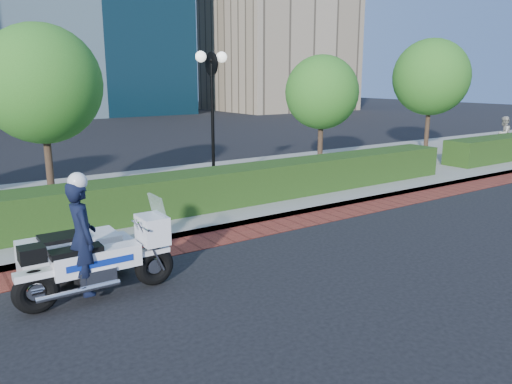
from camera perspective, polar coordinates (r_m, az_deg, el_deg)
ground at (r=10.93m, az=4.19°, el=-6.40°), size 120.00×120.00×0.00m
brick_strip at (r=12.07m, az=-0.25°, el=-4.43°), size 60.00×1.00×0.01m
sidewalk at (r=15.86m, az=-9.39°, el=-0.10°), size 60.00×8.00×0.15m
hedge_main at (r=13.64m, az=-5.20°, el=0.36°), size 18.00×1.20×1.00m
lamppost at (r=15.21m, az=-5.03°, el=10.46°), size 1.02×0.70×4.21m
tree_b at (r=14.84m, az=-23.31°, el=11.24°), size 3.20×3.20×4.89m
tree_c at (r=19.48m, az=7.52°, el=11.22°), size 2.80×2.80×4.30m
tree_d at (r=24.28m, az=19.38°, el=12.27°), size 3.40×3.40×5.16m
police_motorcycle at (r=9.02m, az=-19.07°, el=-6.37°), size 2.68×1.88×2.18m
pedestrian at (r=26.66m, az=26.42°, el=5.97°), size 0.83×0.67×1.65m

